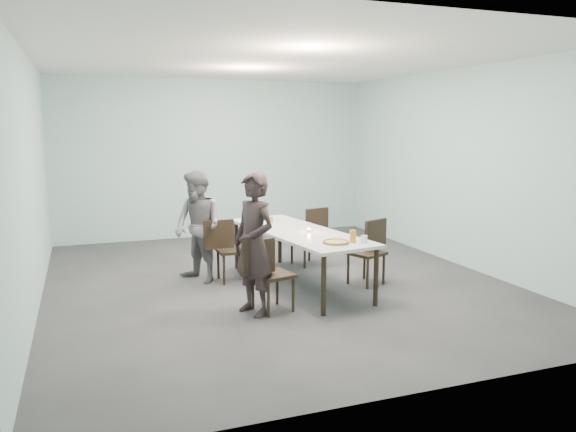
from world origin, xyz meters
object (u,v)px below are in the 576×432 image
object	(u,v)px
pizza	(336,242)
chair_near_right	(370,247)
chair_far_right	(311,232)
water_tumbler	(364,239)
side_plate	(333,236)
amber_tumbler	(271,220)
chair_far_left	(227,246)
chair_near_left	(267,270)
diner_near	(254,244)
diner_far	(198,227)
tealight	(309,231)
table	(298,235)
beer_glass	(353,236)

from	to	relation	value
pizza	chair_near_right	bearing A→B (deg)	39.56
chair_far_right	water_tumbler	bearing A→B (deg)	71.04
chair_near_right	side_plate	size ratio (longest dim) A/B	4.83
pizza	amber_tumbler	distance (m)	1.69
pizza	side_plate	bearing A→B (deg)	69.81
chair_far_left	side_plate	size ratio (longest dim) A/B	4.83
chair_near_left	side_plate	world-z (taller)	chair_near_left
diner_near	diner_far	world-z (taller)	diner_near
chair_far_left	pizza	distance (m)	1.77
diner_near	tealight	bearing A→B (deg)	103.28
diner_near	table	bearing A→B (deg)	111.39
diner_near	amber_tumbler	world-z (taller)	diner_near
chair_near_left	water_tumbler	xyz separation A→B (m)	(1.19, -0.10, 0.29)
chair_far_left	diner_near	world-z (taller)	diner_near
chair_far_left	water_tumbler	world-z (taller)	chair_far_left
pizza	water_tumbler	distance (m)	0.35
chair_near_left	diner_near	distance (m)	0.35
chair_near_right	diner_near	xyz separation A→B (m)	(-1.85, -0.66, 0.31)
side_plate	table	bearing A→B (deg)	116.84
chair_far_right	side_plate	size ratio (longest dim) A/B	4.83
beer_glass	tealight	xyz separation A→B (m)	(-0.24, 0.79, -0.05)
side_plate	chair_near_right	bearing A→B (deg)	21.46
chair_far_left	side_plate	world-z (taller)	chair_far_left
diner_far	amber_tumbler	distance (m)	1.09
tealight	pizza	bearing A→B (deg)	-88.64
chair_far_left	side_plate	distance (m)	1.54
pizza	side_plate	size ratio (longest dim) A/B	1.89
pizza	chair_near_left	bearing A→B (deg)	177.44
pizza	side_plate	distance (m)	0.46
chair_near_left	tealight	size ratio (longest dim) A/B	15.54
diner_far	pizza	world-z (taller)	diner_far
side_plate	tealight	world-z (taller)	tealight
table	water_tumbler	size ratio (longest dim) A/B	30.07
water_tumbler	beer_glass	bearing A→B (deg)	149.45
side_plate	pizza	bearing A→B (deg)	-110.19
table	amber_tumbler	xyz separation A→B (m)	(-0.14, 0.72, 0.10)
chair_near_left	tealight	xyz separation A→B (m)	(0.83, 0.76, 0.27)
diner_far	amber_tumbler	size ratio (longest dim) A/B	19.22
chair_far_left	tealight	distance (m)	1.19
water_tumbler	side_plate	bearing A→B (deg)	110.34
chair_far_left	pizza	size ratio (longest dim) A/B	2.56
beer_glass	chair_far_right	bearing A→B (deg)	81.88
chair_near_left	diner_far	bearing A→B (deg)	93.50
side_plate	amber_tumbler	xyz separation A→B (m)	(-0.41, 1.25, 0.04)
diner_far	tealight	size ratio (longest dim) A/B	27.45
side_plate	water_tumbler	world-z (taller)	water_tumbler
chair_far_right	amber_tumbler	distance (m)	0.86
pizza	amber_tumbler	world-z (taller)	amber_tumbler
pizza	amber_tumbler	size ratio (longest dim) A/B	4.25
chair_far_right	diner_near	bearing A→B (deg)	37.71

